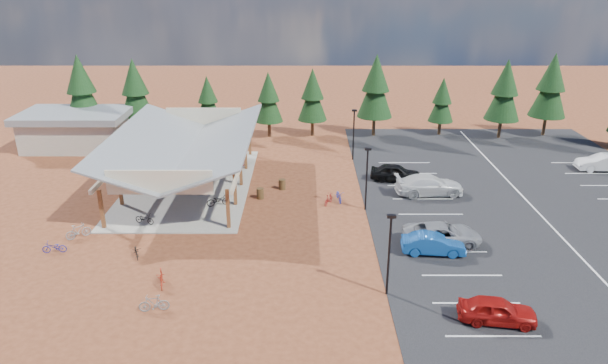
# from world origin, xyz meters

# --- Properties ---
(ground) EXTENTS (140.00, 140.00, 0.00)m
(ground) POSITION_xyz_m (0.00, 0.00, 0.00)
(ground) COLOR #5C2C18
(ground) RESTS_ON ground
(asphalt_lot) EXTENTS (27.00, 44.00, 0.04)m
(asphalt_lot) POSITION_xyz_m (18.50, 3.00, 0.02)
(asphalt_lot) COLOR black
(asphalt_lot) RESTS_ON ground
(concrete_pad) EXTENTS (10.60, 18.60, 0.10)m
(concrete_pad) POSITION_xyz_m (-10.00, 7.00, 0.05)
(concrete_pad) COLOR gray
(concrete_pad) RESTS_ON ground
(bike_pavilion) EXTENTS (11.65, 19.40, 4.97)m
(bike_pavilion) POSITION_xyz_m (-10.00, 7.00, 3.82)
(bike_pavilion) COLOR brown
(bike_pavilion) RESTS_ON concrete_pad
(outbuilding) EXTENTS (11.00, 7.00, 3.90)m
(outbuilding) POSITION_xyz_m (-24.00, 18.00, 2.03)
(outbuilding) COLOR #ADA593
(outbuilding) RESTS_ON ground
(lamp_post_0) EXTENTS (0.50, 0.25, 5.14)m
(lamp_post_0) POSITION_xyz_m (5.00, -10.00, 2.98)
(lamp_post_0) COLOR black
(lamp_post_0) RESTS_ON ground
(lamp_post_1) EXTENTS (0.50, 0.25, 5.14)m
(lamp_post_1) POSITION_xyz_m (5.00, 2.00, 2.98)
(lamp_post_1) COLOR black
(lamp_post_1) RESTS_ON ground
(lamp_post_2) EXTENTS (0.50, 0.25, 5.14)m
(lamp_post_2) POSITION_xyz_m (5.00, 14.00, 2.98)
(lamp_post_2) COLOR black
(lamp_post_2) RESTS_ON ground
(trash_bin_0) EXTENTS (0.60, 0.60, 0.90)m
(trash_bin_0) POSITION_xyz_m (-3.51, 4.20, 0.45)
(trash_bin_0) COLOR #453018
(trash_bin_0) RESTS_ON ground
(trash_bin_1) EXTENTS (0.60, 0.60, 0.90)m
(trash_bin_1) POSITION_xyz_m (-1.76, 6.22, 0.45)
(trash_bin_1) COLOR #453018
(trash_bin_1) RESTS_ON ground
(pine_0) EXTENTS (4.03, 4.03, 9.40)m
(pine_0) POSITION_xyz_m (-24.09, 21.09, 5.74)
(pine_0) COLOR #382314
(pine_0) RESTS_ON ground
(pine_1) EXTENTS (3.80, 3.80, 8.85)m
(pine_1) POSITION_xyz_m (-18.46, 21.73, 5.41)
(pine_1) COLOR #382314
(pine_1) RESTS_ON ground
(pine_2) EXTENTS (2.89, 2.89, 6.74)m
(pine_2) POSITION_xyz_m (-10.74, 22.92, 4.11)
(pine_2) COLOR #382314
(pine_2) RESTS_ON ground
(pine_3) EXTENTS (3.15, 3.15, 7.34)m
(pine_3) POSITION_xyz_m (-3.83, 22.08, 4.48)
(pine_3) COLOR #382314
(pine_3) RESTS_ON ground
(pine_4) EXTENTS (3.30, 3.30, 7.68)m
(pine_4) POSITION_xyz_m (1.06, 22.42, 4.69)
(pine_4) COLOR #382314
(pine_4) RESTS_ON ground
(pine_5) EXTENTS (3.96, 3.96, 9.22)m
(pine_5) POSITION_xyz_m (8.06, 22.45, 5.63)
(pine_5) COLOR #382314
(pine_5) RESTS_ON ground
(pine_6) EXTENTS (2.83, 2.83, 6.59)m
(pine_6) POSITION_xyz_m (15.67, 22.81, 4.02)
(pine_6) COLOR #382314
(pine_6) RESTS_ON ground
(pine_7) EXTENTS (3.79, 3.79, 8.83)m
(pine_7) POSITION_xyz_m (22.11, 21.54, 5.40)
(pine_7) COLOR #382314
(pine_7) RESTS_ON ground
(pine_8) EXTENTS (4.01, 4.01, 9.34)m
(pine_8) POSITION_xyz_m (27.53, 22.52, 5.70)
(pine_8) COLOR #382314
(pine_8) RESTS_ON ground
(bike_0) EXTENTS (1.66, 1.03, 0.82)m
(bike_0) POSITION_xyz_m (-11.75, -0.80, 0.51)
(bike_0) COLOR black
(bike_0) RESTS_ON concrete_pad
(bike_1) EXTENTS (1.58, 0.88, 0.92)m
(bike_1) POSITION_xyz_m (-12.68, 4.72, 0.56)
(bike_1) COLOR gray
(bike_1) RESTS_ON concrete_pad
(bike_2) EXTENTS (1.62, 0.58, 0.85)m
(bike_2) POSITION_xyz_m (-10.92, 10.35, 0.52)
(bike_2) COLOR #171892
(bike_2) RESTS_ON concrete_pad
(bike_3) EXTENTS (1.70, 0.75, 0.99)m
(bike_3) POSITION_xyz_m (-10.98, 14.48, 0.59)
(bike_3) COLOR maroon
(bike_3) RESTS_ON concrete_pad
(bike_4) EXTENTS (1.98, 1.22, 0.98)m
(bike_4) POSITION_xyz_m (-6.74, 2.49, 0.59)
(bike_4) COLOR black
(bike_4) RESTS_ON concrete_pad
(bike_5) EXTENTS (1.66, 0.64, 0.97)m
(bike_5) POSITION_xyz_m (-8.59, 4.58, 0.59)
(bike_5) COLOR #909299
(bike_5) RESTS_ON concrete_pad
(bike_6) EXTENTS (1.96, 1.13, 0.98)m
(bike_6) POSITION_xyz_m (-7.36, 10.27, 0.59)
(bike_6) COLOR #1F1D94
(bike_6) RESTS_ON concrete_pad
(bike_7) EXTENTS (1.84, 0.96, 1.06)m
(bike_7) POSITION_xyz_m (-6.39, 11.91, 0.63)
(bike_7) COLOR maroon
(bike_7) RESTS_ON concrete_pad
(bike_8) EXTENTS (1.07, 1.61, 0.80)m
(bike_8) POSITION_xyz_m (-10.97, -5.62, 0.40)
(bike_8) COLOR black
(bike_8) RESTS_ON ground
(bike_9) EXTENTS (1.71, 1.51, 1.07)m
(bike_9) POSITION_xyz_m (-15.87, -2.91, 0.54)
(bike_9) COLOR gray
(bike_9) RESTS_ON ground
(bike_10) EXTENTS (1.63, 0.73, 0.83)m
(bike_10) POSITION_xyz_m (-16.66, -5.06, 0.42)
(bike_10) COLOR navy
(bike_10) RESTS_ON ground
(bike_11) EXTENTS (0.87, 1.78, 1.03)m
(bike_11) POSITION_xyz_m (-8.46, -9.08, 0.51)
(bike_11) COLOR maroon
(bike_11) RESTS_ON ground
(bike_13) EXTENTS (1.74, 0.75, 1.01)m
(bike_13) POSITION_xyz_m (-8.22, -11.72, 0.51)
(bike_13) COLOR gray
(bike_13) RESTS_ON ground
(bike_14) EXTENTS (0.86, 1.86, 0.94)m
(bike_14) POSITION_xyz_m (3.00, 3.70, 0.47)
(bike_14) COLOR #1C299C
(bike_14) RESTS_ON ground
(bike_15) EXTENTS (1.05, 1.54, 0.91)m
(bike_15) POSITION_xyz_m (2.12, 3.04, 0.45)
(bike_15) COLOR maroon
(bike_15) RESTS_ON ground
(car_0) EXTENTS (4.33, 2.26, 1.41)m
(car_0) POSITION_xyz_m (10.54, -12.71, 0.74)
(car_0) COLOR #9D110E
(car_0) RESTS_ON asphalt_lot
(car_1) EXTENTS (4.30, 1.79, 1.38)m
(car_1) POSITION_xyz_m (8.77, -5.16, 0.73)
(car_1) COLOR #124997
(car_1) RESTS_ON asphalt_lot
(car_2) EXTENTS (5.41, 2.55, 1.49)m
(car_2) POSITION_xyz_m (9.68, -3.85, 0.79)
(car_2) COLOR gray
(car_2) RESTS_ON asphalt_lot
(car_3) EXTENTS (5.88, 2.76, 1.66)m
(car_3) POSITION_xyz_m (10.69, 5.05, 0.87)
(car_3) COLOR silver
(car_3) RESTS_ON asphalt_lot
(car_4) EXTENTS (4.68, 2.50, 1.51)m
(car_4) POSITION_xyz_m (8.34, 8.22, 0.80)
(car_4) COLOR black
(car_4) RESTS_ON asphalt_lot
(car_9) EXTENTS (4.77, 1.87, 1.55)m
(car_9) POSITION_xyz_m (28.23, 10.81, 0.81)
(car_9) COLOR white
(car_9) RESTS_ON asphalt_lot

